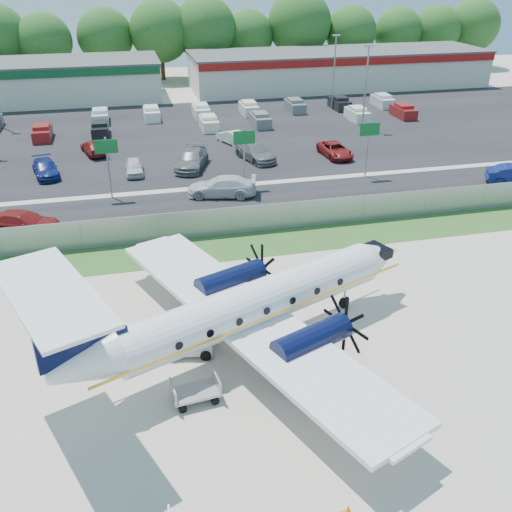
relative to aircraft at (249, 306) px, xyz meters
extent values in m
plane|color=beige|center=(1.60, -0.73, -2.46)|extent=(170.00, 170.00, 0.00)
cube|color=#2D561E|center=(1.60, 11.27, -2.46)|extent=(170.00, 4.00, 0.02)
cube|color=black|center=(1.60, 18.27, -2.45)|extent=(170.00, 8.00, 0.02)
cube|color=black|center=(1.60, 39.27, -2.45)|extent=(170.00, 32.00, 0.02)
cube|color=gray|center=(1.60, 13.27, -1.46)|extent=(120.00, 0.02, 1.90)
cube|color=gray|center=(1.60, 13.27, -0.48)|extent=(120.00, 0.06, 0.06)
cube|color=gray|center=(1.60, 13.27, -2.41)|extent=(120.00, 0.06, 0.06)
cube|color=beige|center=(27.60, 61.27, 0.04)|extent=(44.00, 12.00, 5.00)
cube|color=#474749|center=(27.60, 61.27, 2.66)|extent=(44.40, 12.40, 0.24)
cube|color=maroon|center=(27.60, 55.17, 2.04)|extent=(44.00, 0.20, 1.00)
cylinder|color=gray|center=(-6.40, 22.27, 0.04)|extent=(0.14, 0.14, 5.00)
cube|color=#0C5923|center=(-6.40, 22.12, 1.84)|extent=(1.80, 0.08, 1.10)
cylinder|color=gray|center=(4.60, 22.27, 0.04)|extent=(0.14, 0.14, 5.00)
cube|color=#0C5923|center=(4.60, 22.12, 1.84)|extent=(1.80, 0.08, 1.10)
cylinder|color=gray|center=(15.60, 22.27, 0.04)|extent=(0.14, 0.14, 5.00)
cube|color=#0C5923|center=(15.60, 22.12, 1.84)|extent=(1.80, 0.08, 1.10)
cylinder|color=gray|center=(21.60, 37.27, 2.04)|extent=(0.18, 0.18, 9.00)
cube|color=gray|center=(21.60, 37.27, 6.54)|extent=(0.90, 0.35, 0.18)
cylinder|color=gray|center=(21.60, 47.27, 2.04)|extent=(0.18, 0.18, 9.00)
cube|color=gray|center=(21.60, 47.27, 6.54)|extent=(0.90, 0.35, 0.18)
cylinder|color=silver|center=(0.42, 0.17, 0.00)|extent=(14.07, 7.43, 2.18)
cone|color=silver|center=(8.21, 3.36, 0.00)|extent=(3.16, 2.97, 2.18)
cone|color=silver|center=(-7.58, -3.10, 0.23)|extent=(3.58, 3.14, 2.18)
cube|color=black|center=(8.00, 3.27, 0.40)|extent=(1.52, 1.77, 0.52)
cube|color=silver|center=(-0.11, -0.04, -0.63)|extent=(11.01, 20.04, 0.25)
cylinder|color=black|center=(2.31, -2.64, -0.46)|extent=(4.08, 2.64, 1.26)
cylinder|color=black|center=(-0.20, 3.51, -0.46)|extent=(4.08, 2.64, 1.26)
cube|color=black|center=(-8.11, -3.31, 2.17)|extent=(2.09, 1.01, 3.32)
cube|color=silver|center=(-8.22, -3.36, 3.84)|extent=(5.23, 7.61, 0.16)
cylinder|color=gray|center=(5.94, 2.42, -1.72)|extent=(0.14, 0.14, 1.49)
cylinder|color=black|center=(5.94, 2.42, -2.14)|extent=(0.67, 0.43, 0.64)
cylinder|color=black|center=(1.15, -3.12, -2.10)|extent=(0.85, 0.70, 0.73)
cylinder|color=black|center=(-1.36, 3.03, -2.10)|extent=(0.85, 0.70, 0.73)
cube|color=silver|center=(-2.89, 0.37, -1.97)|extent=(2.45, 1.76, 0.62)
cube|color=silver|center=(-2.45, 0.28, -1.48)|extent=(1.20, 1.33, 0.45)
cube|color=black|center=(-2.06, 0.20, -1.46)|extent=(0.36, 0.99, 0.36)
cylinder|color=black|center=(-3.82, -0.14, -2.20)|extent=(0.56, 0.30, 0.53)
cylinder|color=black|center=(-3.53, 1.22, -2.20)|extent=(0.56, 0.30, 0.53)
cylinder|color=black|center=(-2.25, -0.47, -2.20)|extent=(0.56, 0.30, 0.53)
cylinder|color=black|center=(-1.96, 0.89, -2.20)|extent=(0.56, 0.30, 0.53)
cube|color=gray|center=(-3.11, -3.16, -2.00)|extent=(2.19, 1.47, 0.12)
cube|color=gray|center=(-4.08, -3.27, -1.69)|extent=(0.23, 1.24, 0.62)
cube|color=gray|center=(-2.14, -3.05, -1.69)|extent=(0.23, 1.24, 0.62)
cylinder|color=black|center=(-3.76, -3.81, -2.28)|extent=(0.38, 0.17, 0.37)
cylinder|color=black|center=(-3.89, -2.68, -2.28)|extent=(0.38, 0.17, 0.37)
cylinder|color=black|center=(-2.32, -3.64, -2.28)|extent=(0.38, 0.17, 0.37)
cylinder|color=black|center=(-2.46, -2.51, -2.28)|extent=(0.38, 0.17, 0.37)
cone|color=orange|center=(1.23, -10.17, -2.23)|extent=(0.31, 0.31, 0.47)
cone|color=orange|center=(5.88, 4.15, -2.17)|extent=(0.39, 0.39, 0.59)
cube|color=orange|center=(5.88, 4.15, -2.45)|extent=(0.41, 0.41, 0.03)
imported|color=maroon|center=(-12.48, 16.85, -2.46)|extent=(5.75, 3.95, 1.55)
imported|color=silver|center=(2.35, 20.62, -2.46)|extent=(5.99, 3.58, 1.62)
imported|color=navy|center=(-12.03, 28.92, -2.46)|extent=(2.96, 5.13, 1.40)
imported|color=silver|center=(-4.33, 27.71, -2.46)|extent=(1.62, 3.87, 1.31)
imported|color=#595B5E|center=(0.93, 28.14, -2.46)|extent=(4.15, 6.19, 1.66)
imported|color=#595B5E|center=(7.18, 29.12, -2.46)|extent=(3.65, 5.84, 1.58)
imported|color=maroon|center=(15.02, 28.37, -2.46)|extent=(2.56, 5.02, 1.36)
imported|color=maroon|center=(-7.97, 34.68, -2.46)|extent=(3.01, 4.98, 1.35)
imported|color=beige|center=(6.12, 35.07, -2.46)|extent=(3.01, 4.52, 1.41)
camera|label=1|loc=(-4.97, -22.53, 14.72)|focal=40.00mm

